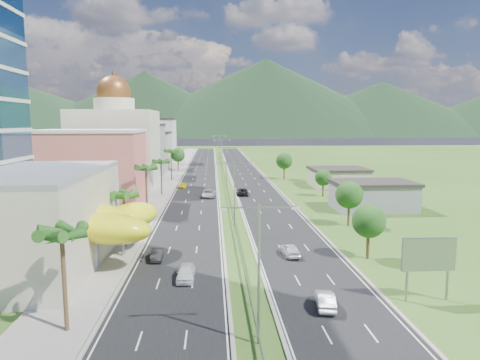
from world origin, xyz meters
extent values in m
plane|color=#2D5119|center=(0.00, 0.00, 0.00)|extent=(500.00, 500.00, 0.00)
cube|color=black|center=(-7.50, 90.00, 0.02)|extent=(11.00, 260.00, 0.04)
cube|color=black|center=(7.50, 90.00, 0.02)|extent=(11.00, 260.00, 0.04)
cube|color=gray|center=(-17.00, 90.00, 0.06)|extent=(7.00, 260.00, 0.12)
cube|color=gray|center=(0.00, 72.00, 0.62)|extent=(0.08, 216.00, 0.28)
cube|color=gray|center=(0.00, 174.00, 0.35)|extent=(0.10, 0.12, 0.70)
cylinder|color=gray|center=(0.00, -25.00, 5.50)|extent=(0.20, 0.20, 11.00)
cube|color=gray|center=(-1.44, -25.00, 10.80)|extent=(2.88, 0.12, 0.12)
cube|color=gray|center=(1.44, -25.00, 10.80)|extent=(2.88, 0.12, 0.12)
cube|color=silver|center=(-2.72, -25.00, 10.70)|extent=(0.60, 0.25, 0.18)
cube|color=silver|center=(2.72, -25.00, 10.70)|extent=(0.60, 0.25, 0.18)
cylinder|color=gray|center=(0.00, 10.00, 5.50)|extent=(0.20, 0.20, 11.00)
cube|color=gray|center=(-1.44, 10.00, 10.80)|extent=(2.88, 0.12, 0.12)
cube|color=gray|center=(1.44, 10.00, 10.80)|extent=(2.88, 0.12, 0.12)
cube|color=silver|center=(-2.72, 10.00, 10.70)|extent=(0.60, 0.25, 0.18)
cube|color=silver|center=(2.72, 10.00, 10.70)|extent=(0.60, 0.25, 0.18)
cylinder|color=gray|center=(0.00, 50.00, 5.50)|extent=(0.20, 0.20, 11.00)
cube|color=gray|center=(-1.44, 50.00, 10.80)|extent=(2.88, 0.12, 0.12)
cube|color=gray|center=(1.44, 50.00, 10.80)|extent=(2.88, 0.12, 0.12)
cube|color=silver|center=(-2.72, 50.00, 10.70)|extent=(0.60, 0.25, 0.18)
cube|color=silver|center=(2.72, 50.00, 10.70)|extent=(0.60, 0.25, 0.18)
cylinder|color=gray|center=(0.00, 95.00, 5.50)|extent=(0.20, 0.20, 11.00)
cube|color=gray|center=(-1.44, 95.00, 10.80)|extent=(2.88, 0.12, 0.12)
cube|color=gray|center=(1.44, 95.00, 10.80)|extent=(2.88, 0.12, 0.12)
cube|color=silver|center=(-2.72, 95.00, 10.70)|extent=(0.60, 0.25, 0.18)
cube|color=silver|center=(2.72, 95.00, 10.70)|extent=(0.60, 0.25, 0.18)
cylinder|color=gray|center=(0.00, 140.00, 5.50)|extent=(0.20, 0.20, 11.00)
cube|color=gray|center=(-1.44, 140.00, 10.80)|extent=(2.88, 0.12, 0.12)
cube|color=gray|center=(1.44, 140.00, 10.80)|extent=(2.88, 0.12, 0.12)
cube|color=silver|center=(-2.72, 140.00, 10.70)|extent=(0.60, 0.25, 0.18)
cube|color=silver|center=(2.72, 140.00, 10.70)|extent=(0.60, 0.25, 0.18)
cylinder|color=gray|center=(-24.00, -2.00, 2.00)|extent=(0.50, 0.50, 4.00)
cylinder|color=gray|center=(-17.00, -7.00, 2.00)|extent=(0.50, 0.50, 4.00)
cylinder|color=gray|center=(-21.00, -10.00, 2.00)|extent=(0.50, 0.50, 4.00)
cylinder|color=gray|center=(-15.00, -2.00, 2.00)|extent=(0.50, 0.50, 4.00)
cube|color=#D75E58|center=(-28.00, 32.00, 7.50)|extent=(20.00, 15.00, 15.00)
cube|color=beige|center=(-28.00, 55.00, 10.00)|extent=(20.00, 20.00, 20.00)
cylinder|color=beige|center=(-28.00, 55.00, 21.50)|extent=(10.00, 10.00, 3.00)
sphere|color=brown|center=(-28.00, 55.00, 24.50)|extent=(8.40, 8.40, 8.40)
cube|color=gray|center=(-27.00, 80.00, 8.00)|extent=(16.00, 15.00, 16.00)
cube|color=#A69888|center=(-27.00, 102.00, 6.50)|extent=(16.00, 15.00, 13.00)
cube|color=silver|center=(-27.00, 125.00, 9.00)|extent=(16.00, 15.00, 18.00)
cylinder|color=gray|center=(15.00, -18.00, 1.60)|extent=(0.24, 0.24, 3.20)
cylinder|color=gray|center=(19.00, -18.00, 1.60)|extent=(0.24, 0.24, 3.20)
cube|color=#D85919|center=(17.00, -18.00, 4.60)|extent=(5.20, 0.35, 3.20)
cube|color=gray|center=(28.00, 25.00, 2.50)|extent=(15.00, 10.00, 5.00)
cube|color=#A69888|center=(30.00, 55.00, 2.20)|extent=(14.00, 12.00, 4.40)
cylinder|color=#47301C|center=(-15.50, -22.00, 4.25)|extent=(0.36, 0.36, 8.50)
cylinder|color=#47301C|center=(-15.50, 2.00, 3.75)|extent=(0.36, 0.36, 7.50)
cylinder|color=#47301C|center=(-15.50, 22.00, 4.50)|extent=(0.36, 0.36, 9.00)
cylinder|color=#47301C|center=(-15.50, 45.00, 4.00)|extent=(0.36, 0.36, 8.00)
cylinder|color=#47301C|center=(-15.50, 70.00, 4.40)|extent=(0.36, 0.36, 8.80)
cylinder|color=#47301C|center=(-15.50, 95.00, 2.45)|extent=(0.40, 0.40, 4.90)
sphere|color=#235219|center=(-15.50, 95.00, 5.60)|extent=(4.90, 4.90, 4.90)
cylinder|color=#47301C|center=(16.00, -5.00, 2.10)|extent=(0.40, 0.40, 4.20)
sphere|color=#235219|center=(16.00, -5.00, 4.80)|extent=(4.20, 4.20, 4.20)
cylinder|color=#47301C|center=(19.00, 12.00, 2.27)|extent=(0.40, 0.40, 4.55)
sphere|color=#235219|center=(19.00, 12.00, 5.20)|extent=(4.55, 4.55, 4.55)
cylinder|color=#47301C|center=(22.00, 40.00, 1.92)|extent=(0.40, 0.40, 3.85)
sphere|color=#235219|center=(22.00, 40.00, 4.40)|extent=(3.85, 3.85, 3.85)
cylinder|color=#47301C|center=(18.00, 70.00, 2.45)|extent=(0.40, 0.40, 4.90)
sphere|color=#235219|center=(18.00, 70.00, 5.60)|extent=(4.90, 4.90, 4.90)
imported|color=white|center=(-6.45, -10.98, 0.83)|extent=(1.97, 4.69, 1.58)
imported|color=black|center=(-10.44, -3.90, 0.71)|extent=(1.59, 4.10, 1.33)
imported|color=#A6A9AE|center=(-4.38, 40.49, 0.87)|extent=(3.16, 6.14, 1.66)
imported|color=gold|center=(-11.19, 54.98, 0.71)|extent=(2.14, 4.72, 1.34)
imported|color=silver|center=(6.38, -3.36, 0.82)|extent=(2.33, 4.77, 1.57)
imported|color=#B6BABF|center=(6.87, -18.95, 0.78)|extent=(2.22, 4.69, 1.48)
imported|color=black|center=(3.46, 42.93, 0.83)|extent=(2.84, 5.80, 1.59)
imported|color=black|center=(-12.30, -3.88, 0.62)|extent=(0.60, 1.83, 1.16)
camera|label=1|loc=(-3.45, -55.99, 17.09)|focal=32.00mm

